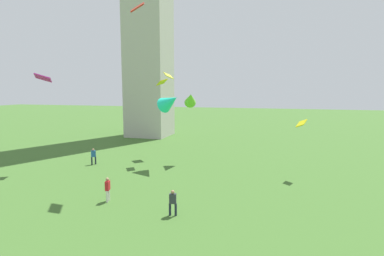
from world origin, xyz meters
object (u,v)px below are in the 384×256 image
(person_1, at_px, (93,155))
(kite_flying_4, at_px, (137,7))
(kite_flying_7, at_px, (168,76))
(person_2, at_px, (173,201))
(kite_flying_0, at_px, (301,123))
(kite_flying_1, at_px, (190,99))
(kite_flying_3, at_px, (43,78))
(kite_flying_5, at_px, (170,101))
(kite_flying_6, at_px, (162,82))
(person_0, at_px, (108,188))

(person_1, distance_m, kite_flying_4, 15.47)
(kite_flying_7, bearing_deg, person_1, -74.83)
(person_2, distance_m, kite_flying_0, 13.97)
(kite_flying_7, bearing_deg, kite_flying_4, -26.29)
(person_2, distance_m, kite_flying_1, 14.89)
(kite_flying_0, bearing_deg, person_2, 163.61)
(kite_flying_3, distance_m, kite_flying_5, 12.08)
(kite_flying_3, relative_size, kite_flying_7, 1.03)
(person_1, distance_m, kite_flying_3, 8.85)
(kite_flying_7, bearing_deg, kite_flying_6, -25.12)
(kite_flying_1, relative_size, kite_flying_7, 1.37)
(kite_flying_0, bearing_deg, kite_flying_7, 88.65)
(person_0, bearing_deg, kite_flying_4, -18.32)
(kite_flying_4, bearing_deg, kite_flying_0, 88.35)
(kite_flying_0, xyz_separation_m, kite_flying_1, (-10.73, 2.67, 1.95))
(kite_flying_1, distance_m, kite_flying_4, 10.90)
(kite_flying_0, height_order, kite_flying_7, kite_flying_7)
(kite_flying_7, bearing_deg, kite_flying_1, 15.41)
(kite_flying_4, relative_size, kite_flying_5, 0.58)
(person_2, distance_m, kite_flying_4, 14.92)
(person_2, xyz_separation_m, kite_flying_7, (-6.22, 16.42, 8.32))
(kite_flying_3, height_order, kite_flying_7, kite_flying_7)
(person_2, bearing_deg, person_1, 129.68)
(person_1, distance_m, kite_flying_5, 9.76)
(person_1, relative_size, kite_flying_1, 0.70)
(kite_flying_5, xyz_separation_m, kite_flying_7, (-2.18, 5.54, 2.74))
(person_0, relative_size, kite_flying_4, 0.96)
(person_0, distance_m, kite_flying_5, 11.37)
(kite_flying_4, bearing_deg, kite_flying_5, 148.89)
(kite_flying_1, distance_m, kite_flying_6, 3.43)
(kite_flying_0, distance_m, kite_flying_3, 23.93)
(kite_flying_1, xyz_separation_m, kite_flying_6, (-2.95, -0.48, 1.68))
(kite_flying_1, relative_size, kite_flying_5, 0.78)
(kite_flying_6, bearing_deg, person_2, 162.02)
(kite_flying_0, xyz_separation_m, kite_flying_7, (-14.24, 5.64, 4.47))
(person_2, relative_size, kite_flying_1, 0.68)
(person_0, height_order, kite_flying_5, kite_flying_5)
(person_1, xyz_separation_m, person_2, (11.98, -9.70, -0.03))
(person_2, xyz_separation_m, kite_flying_4, (-4.70, 5.53, 13.03))
(kite_flying_1, distance_m, kite_flying_5, 2.89)
(kite_flying_1, bearing_deg, kite_flying_6, 169.90)
(kite_flying_0, distance_m, kite_flying_5, 12.18)
(kite_flying_5, bearing_deg, person_0, -154.28)
(kite_flying_4, bearing_deg, person_1, -143.83)
(person_0, relative_size, person_2, 1.05)
(kite_flying_1, xyz_separation_m, kite_flying_7, (-3.51, 2.98, 2.52))
(kite_flying_3, relative_size, kite_flying_4, 1.02)
(person_1, distance_m, person_2, 15.41)
(kite_flying_0, height_order, kite_flying_6, kite_flying_6)
(kite_flying_3, bearing_deg, kite_flying_6, -174.46)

